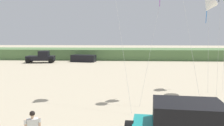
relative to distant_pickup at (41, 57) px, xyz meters
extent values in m
cube|color=#567A47|center=(13.85, 8.02, 0.04)|extent=(90.00, 8.51, 1.95)
cube|color=black|center=(16.24, -31.01, 0.92)|extent=(2.46, 1.98, 0.80)
cube|color=silver|center=(10.63, -30.41, 0.15)|extent=(0.47, 0.41, 0.54)
cylinder|color=silver|center=(10.40, -30.52, 0.33)|extent=(0.11, 0.11, 0.16)
cylinder|color=#DBB28E|center=(10.86, -30.30, 0.14)|extent=(0.09, 0.09, 0.56)
cylinder|color=silver|center=(10.86, -30.30, 0.33)|extent=(0.11, 0.11, 0.16)
cylinder|color=#DBB28E|center=(10.63, -30.41, 0.46)|extent=(0.10, 0.10, 0.08)
sphere|color=#DBB28E|center=(10.63, -30.41, 0.61)|extent=(0.21, 0.21, 0.21)
sphere|color=black|center=(10.63, -30.42, 0.63)|extent=(0.21, 0.21, 0.21)
cube|color=black|center=(-0.14, -0.02, -0.18)|extent=(4.80, 2.46, 0.76)
cube|color=black|center=(0.41, 0.05, 0.62)|extent=(1.81, 1.99, 0.84)
cylinder|color=black|center=(1.57, 1.26, -0.56)|extent=(0.79, 0.35, 0.76)
cylinder|color=black|center=(1.83, -0.83, -0.56)|extent=(0.79, 0.35, 0.76)
cylinder|color=black|center=(-2.10, 0.79, -0.56)|extent=(0.79, 0.35, 0.76)
cylinder|color=black|center=(-1.84, -1.29, -0.56)|extent=(0.79, 0.35, 0.76)
cube|color=black|center=(6.82, 1.71, -0.34)|extent=(4.42, 2.37, 1.20)
cylinder|color=silver|center=(18.22, -22.57, 4.52)|extent=(1.08, 4.35, 10.83)
cylinder|color=silver|center=(21.19, -20.46, 3.67)|extent=(0.48, 1.41, 9.11)
cylinder|color=purple|center=(16.71, -20.36, 6.22)|extent=(0.05, 0.23, 0.88)
cylinder|color=silver|center=(15.95, -22.31, 2.99)|extent=(1.84, 3.92, 7.76)
cylinder|color=silver|center=(13.72, -23.00, 4.20)|extent=(1.59, 5.48, 10.18)
cone|color=white|center=(20.86, -18.87, 5.92)|extent=(1.53, 1.29, 1.47)
cylinder|color=blue|center=(20.71, -18.87, 5.12)|extent=(0.05, 0.15, 1.07)
cylinder|color=silver|center=(20.71, -19.64, 2.52)|extent=(0.30, 1.55, 6.81)
camera|label=1|loc=(14.14, -38.87, 3.54)|focal=37.93mm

